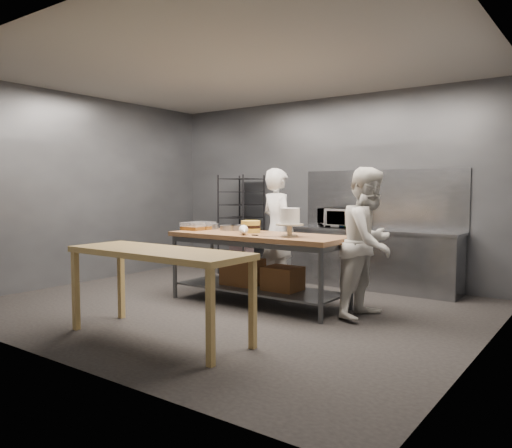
% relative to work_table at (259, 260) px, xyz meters
% --- Properties ---
extents(ground, '(6.00, 6.00, 0.00)m').
position_rel_work_table_xyz_m(ground, '(-0.19, -0.35, -0.57)').
color(ground, black).
rests_on(ground, ground).
extents(back_wall, '(6.00, 0.04, 3.00)m').
position_rel_work_table_xyz_m(back_wall, '(-0.19, 2.15, 0.93)').
color(back_wall, '#4C4F54').
rests_on(back_wall, ground).
extents(work_table, '(2.40, 0.90, 0.92)m').
position_rel_work_table_xyz_m(work_table, '(0.00, 0.00, 0.00)').
color(work_table, brown).
rests_on(work_table, ground).
extents(near_counter, '(2.00, 0.70, 0.90)m').
position_rel_work_table_xyz_m(near_counter, '(0.10, -1.85, 0.24)').
color(near_counter, olive).
rests_on(near_counter, ground).
extents(back_counter, '(2.60, 0.60, 0.90)m').
position_rel_work_table_xyz_m(back_counter, '(0.81, 1.83, -0.12)').
color(back_counter, slate).
rests_on(back_counter, ground).
extents(splashback_panel, '(2.60, 0.02, 0.90)m').
position_rel_work_table_xyz_m(splashback_panel, '(0.81, 2.13, 0.78)').
color(splashback_panel, slate).
rests_on(splashback_panel, back_counter).
extents(speed_rack, '(0.60, 0.65, 1.75)m').
position_rel_work_table_xyz_m(speed_rack, '(-1.63, 1.75, 0.28)').
color(speed_rack, black).
rests_on(speed_rack, ground).
extents(chef_behind, '(0.77, 0.66, 1.80)m').
position_rel_work_table_xyz_m(chef_behind, '(-0.23, 0.81, 0.33)').
color(chef_behind, white).
rests_on(chef_behind, ground).
extents(chef_right, '(0.73, 0.91, 1.75)m').
position_rel_work_table_xyz_m(chef_right, '(1.45, 0.18, 0.30)').
color(chef_right, silver).
rests_on(chef_right, ground).
extents(microwave, '(0.54, 0.37, 0.30)m').
position_rel_work_table_xyz_m(microwave, '(0.22, 1.83, 0.48)').
color(microwave, black).
rests_on(microwave, back_counter).
extents(frosted_cake_stand, '(0.34, 0.34, 0.35)m').
position_rel_work_table_xyz_m(frosted_cake_stand, '(0.55, -0.12, 0.57)').
color(frosted_cake_stand, '#C0B599').
rests_on(frosted_cake_stand, work_table).
extents(layer_cake, '(0.25, 0.25, 0.16)m').
position_rel_work_table_xyz_m(layer_cake, '(-0.17, 0.06, 0.43)').
color(layer_cake, gold).
rests_on(layer_cake, work_table).
extents(cake_pans, '(0.77, 0.37, 0.07)m').
position_rel_work_table_xyz_m(cake_pans, '(-0.71, 0.23, 0.39)').
color(cake_pans, gray).
rests_on(cake_pans, work_table).
extents(piping_bag, '(0.33, 0.37, 0.12)m').
position_rel_work_table_xyz_m(piping_bag, '(0.01, -0.33, 0.41)').
color(piping_bag, white).
rests_on(piping_bag, work_table).
extents(offset_spatula, '(0.36, 0.02, 0.02)m').
position_rel_work_table_xyz_m(offset_spatula, '(0.23, -0.28, 0.35)').
color(offset_spatula, slate).
rests_on(offset_spatula, work_table).
extents(pastry_clamshells, '(0.31, 0.43, 0.11)m').
position_rel_work_table_xyz_m(pastry_clamshells, '(-1.08, 0.01, 0.40)').
color(pastry_clamshells, '#8A5C1B').
rests_on(pastry_clamshells, work_table).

